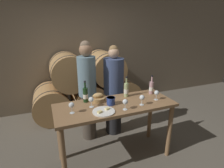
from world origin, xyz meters
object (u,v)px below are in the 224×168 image
(person_right, at_px, (114,91))
(wine_glass_center, at_px, (125,102))
(wine_glass_right, at_px, (142,98))
(wine_bottle_red, at_px, (85,95))
(wine_bottle_white, at_px, (126,90))
(blue_crock, at_px, (111,101))
(tasting_table, at_px, (115,112))
(wine_glass_far_right, at_px, (157,93))
(wine_glass_far_left, at_px, (72,105))
(person_left, at_px, (88,91))
(wine_glass_left, at_px, (91,100))
(wine_bottle_rose, at_px, (151,87))
(cheese_plate, at_px, (104,111))
(bread_basket, at_px, (98,98))

(person_right, height_order, wine_glass_center, person_right)
(wine_glass_right, bearing_deg, person_right, 95.87)
(person_right, xyz_separation_m, wine_bottle_red, (-0.60, -0.43, 0.18))
(wine_bottle_white, bearing_deg, blue_crock, -150.37)
(tasting_table, distance_m, wine_glass_far_right, 0.66)
(person_right, height_order, wine_bottle_red, person_right)
(wine_glass_far_left, bearing_deg, person_left, 62.19)
(wine_glass_left, relative_size, wine_glass_center, 1.00)
(wine_glass_right, bearing_deg, wine_bottle_red, 151.14)
(tasting_table, height_order, wine_bottle_white, wine_bottle_white)
(tasting_table, relative_size, wine_bottle_rose, 5.52)
(wine_bottle_red, height_order, cheese_plate, wine_bottle_red)
(cheese_plate, distance_m, wine_glass_center, 0.30)
(wine_bottle_rose, relative_size, wine_glass_far_left, 2.10)
(wine_bottle_rose, height_order, wine_glass_far_right, wine_bottle_rose)
(bread_basket, xyz_separation_m, wine_glass_right, (0.51, -0.34, 0.06))
(person_left, distance_m, bread_basket, 0.48)
(wine_glass_center, bearing_deg, cheese_plate, 172.32)
(wine_glass_far_right, bearing_deg, cheese_plate, -174.58)
(person_right, relative_size, wine_bottle_white, 5.15)
(person_right, bearing_deg, wine_bottle_rose, -48.77)
(cheese_plate, distance_m, wine_glass_right, 0.56)
(wine_bottle_red, bearing_deg, wine_bottle_white, -2.68)
(wine_bottle_rose, relative_size, wine_glass_center, 2.10)
(wine_glass_far_left, distance_m, wine_glass_left, 0.28)
(wine_glass_far_left, relative_size, wine_glass_right, 1.00)
(wine_glass_left, bearing_deg, wine_glass_far_right, -7.01)
(wine_glass_right, bearing_deg, blue_crock, 156.75)
(blue_crock, xyz_separation_m, bread_basket, (-0.13, 0.17, -0.01))
(bread_basket, height_order, wine_glass_far_left, wine_glass_far_left)
(wine_bottle_white, distance_m, wine_glass_right, 0.35)
(wine_bottle_rose, bearing_deg, wine_glass_center, -150.43)
(bread_basket, bearing_deg, tasting_table, -42.62)
(blue_crock, height_order, cheese_plate, blue_crock)
(wine_glass_left, bearing_deg, person_right, 47.49)
(blue_crock, distance_m, cheese_plate, 0.24)
(wine_glass_right, bearing_deg, wine_glass_center, -170.76)
(tasting_table, bearing_deg, blue_crock, 173.13)
(wine_bottle_white, bearing_deg, wine_bottle_red, 177.32)
(wine_glass_center, xyz_separation_m, wine_glass_right, (0.27, 0.04, 0.00))
(bread_basket, bearing_deg, wine_bottle_rose, -1.67)
(tasting_table, height_order, wine_glass_center, wine_glass_center)
(wine_bottle_rose, xyz_separation_m, wine_glass_right, (-0.35, -0.31, 0.00))
(wine_glass_center, distance_m, wine_glass_far_right, 0.57)
(wine_bottle_red, distance_m, cheese_plate, 0.42)
(bread_basket, relative_size, wine_glass_left, 1.42)
(tasting_table, relative_size, bread_basket, 8.18)
(wine_glass_far_left, height_order, wine_glass_center, same)
(bread_basket, distance_m, wine_glass_far_right, 0.84)
(tasting_table, height_order, person_right, person_right)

